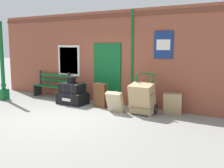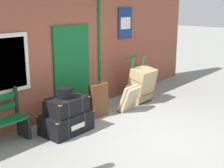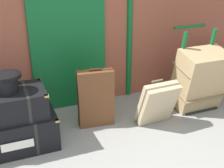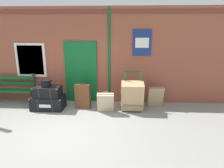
# 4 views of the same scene
# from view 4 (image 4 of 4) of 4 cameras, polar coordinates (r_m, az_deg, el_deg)

# --- Properties ---
(ground_plane) EXTENTS (60.00, 60.00, 0.00)m
(ground_plane) POSITION_cam_4_polar(r_m,az_deg,el_deg) (5.33, -13.89, -13.43)
(ground_plane) COLOR gray
(brick_facade) EXTENTS (10.40, 0.35, 3.20)m
(brick_facade) POSITION_cam_4_polar(r_m,az_deg,el_deg) (7.26, -8.82, 7.82)
(brick_facade) COLOR brown
(brick_facade) RESTS_ON ground
(platform_bench) EXTENTS (1.60, 0.43, 1.01)m
(platform_bench) POSITION_cam_4_polar(r_m,az_deg,el_deg) (7.93, -26.01, -1.47)
(platform_bench) COLOR #0F5B28
(platform_bench) RESTS_ON ground
(steamer_trunk_base) EXTENTS (1.01, 0.67, 0.43)m
(steamer_trunk_base) POSITION_cam_4_polar(r_m,az_deg,el_deg) (6.94, -17.18, -4.87)
(steamer_trunk_base) COLOR black
(steamer_trunk_base) RESTS_ON ground
(steamer_trunk_middle) EXTENTS (0.81, 0.55, 0.33)m
(steamer_trunk_middle) POSITION_cam_4_polar(r_m,az_deg,el_deg) (6.81, -17.39, -1.98)
(steamer_trunk_middle) COLOR black
(steamer_trunk_middle) RESTS_ON steamer_trunk_base
(round_hatbox) EXTENTS (0.35, 0.32, 0.22)m
(round_hatbox) POSITION_cam_4_polar(r_m,az_deg,el_deg) (6.75, -17.84, 0.33)
(round_hatbox) COLOR black
(round_hatbox) RESTS_ON steamer_trunk_middle
(porters_trolley) EXTENTS (0.71, 0.56, 1.21)m
(porters_trolley) POSITION_cam_4_polar(r_m,az_deg,el_deg) (6.64, 5.54, -4.57)
(porters_trolley) COLOR black
(porters_trolley) RESTS_ON ground
(large_brown_trunk) EXTENTS (0.70, 0.60, 0.95)m
(large_brown_trunk) POSITION_cam_4_polar(r_m,az_deg,el_deg) (6.41, 5.64, -3.40)
(large_brown_trunk) COLOR tan
(large_brown_trunk) RESTS_ON ground
(suitcase_umber) EXTENTS (0.50, 0.22, 0.83)m
(suitcase_umber) POSITION_cam_4_polar(r_m,az_deg,el_deg) (6.68, -8.10, -3.41)
(suitcase_umber) COLOR brown
(suitcase_umber) RESTS_ON ground
(suitcase_charcoal) EXTENTS (0.52, 0.40, 0.66)m
(suitcase_charcoal) POSITION_cam_4_polar(r_m,az_deg,el_deg) (6.29, -1.79, -5.13)
(suitcase_charcoal) COLOR tan
(suitcase_charcoal) RESTS_ON ground
(suitcase_beige) EXTENTS (0.57, 0.37, 0.68)m
(suitcase_beige) POSITION_cam_4_polar(r_m,az_deg,el_deg) (6.96, 11.87, -3.41)
(suitcase_beige) COLOR tan
(suitcase_beige) RESTS_ON ground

